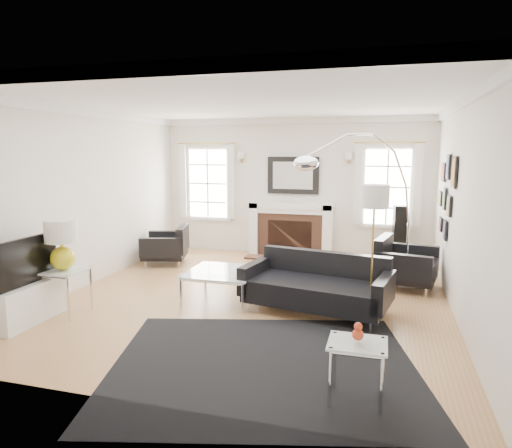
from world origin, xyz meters
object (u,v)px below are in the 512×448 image
(armchair_left, at_px, (168,246))
(armchair_right, at_px, (403,265))
(sofa, at_px, (317,286))
(gourd_lamp, at_px, (62,241))
(coffee_table, at_px, (222,273))
(fireplace, at_px, (291,230))
(arc_floor_lamp, at_px, (361,205))

(armchair_left, relative_size, armchair_right, 0.95)
(sofa, xyz_separation_m, armchair_left, (-3.13, 1.85, -0.01))
(armchair_left, distance_m, gourd_lamp, 2.94)
(armchair_left, bearing_deg, sofa, -30.56)
(sofa, relative_size, armchair_right, 1.83)
(coffee_table, distance_m, gourd_lamp, 2.19)
(fireplace, distance_m, armchair_left, 2.47)
(armchair_left, bearing_deg, coffee_table, -45.42)
(fireplace, relative_size, armchair_left, 1.60)
(sofa, distance_m, armchair_left, 3.64)
(fireplace, bearing_deg, armchair_left, -150.29)
(armchair_right, distance_m, coffee_table, 2.88)
(sofa, bearing_deg, coffee_table, 177.00)
(coffee_table, height_order, arc_floor_lamp, arc_floor_lamp)
(coffee_table, bearing_deg, arc_floor_lamp, 26.28)
(armchair_left, height_order, armchair_right, armchair_right)
(coffee_table, bearing_deg, armchair_left, 134.58)
(fireplace, height_order, coffee_table, fireplace)
(sofa, bearing_deg, armchair_right, 51.88)
(fireplace, xyz_separation_m, arc_floor_lamp, (1.47, -2.08, 0.80))
(coffee_table, xyz_separation_m, arc_floor_lamp, (1.86, 0.92, 0.94))
(sofa, height_order, coffee_table, sofa)
(armchair_right, bearing_deg, gourd_lamp, -150.26)
(fireplace, xyz_separation_m, armchair_left, (-2.14, -1.22, -0.21))
(sofa, height_order, arc_floor_lamp, arc_floor_lamp)
(fireplace, bearing_deg, armchair_right, -37.09)
(gourd_lamp, bearing_deg, coffee_table, 31.07)
(sofa, height_order, armchair_right, armchair_right)
(sofa, distance_m, arc_floor_lamp, 1.49)
(fireplace, relative_size, arc_floor_lamp, 0.68)
(fireplace, bearing_deg, coffee_table, -97.40)
(armchair_left, height_order, arc_floor_lamp, arc_floor_lamp)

